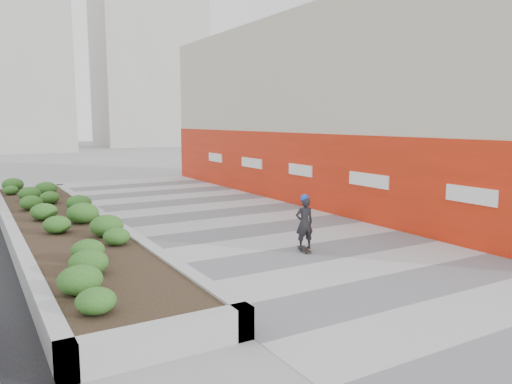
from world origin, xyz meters
TOP-DOWN VIEW (x-y plane):
  - ground at (0.00, 0.00)m, footprint 160.00×160.00m
  - walkway at (0.00, 3.00)m, footprint 8.00×36.00m
  - building at (6.98, 8.98)m, footprint 6.04×24.08m
  - planter at (-5.50, 7.00)m, footprint 3.00×18.00m
  - distant_bldg_north_r at (15.00, 60.00)m, footprint 14.00×10.00m
  - manhole_cover at (0.50, 3.00)m, footprint 0.44×0.44m
  - skateboarder at (-0.11, 2.06)m, footprint 0.56×0.75m

SIDE VIEW (x-z plane):
  - ground at x=0.00m, z-range 0.00..0.00m
  - manhole_cover at x=0.50m, z-range 0.00..0.01m
  - walkway at x=0.00m, z-range 0.00..0.01m
  - planter at x=-5.50m, z-range -0.03..0.87m
  - skateboarder at x=-0.11m, z-range 0.01..1.58m
  - building at x=6.98m, z-range -0.02..7.98m
  - distant_bldg_north_r at x=15.00m, z-range 0.00..24.00m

